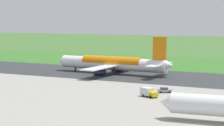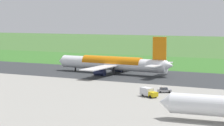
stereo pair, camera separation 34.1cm
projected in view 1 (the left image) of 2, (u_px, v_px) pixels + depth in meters
ground_plane at (85, 72)px, 179.26m from camera, size 800.00×800.00×0.00m
runway_asphalt at (85, 72)px, 179.26m from camera, size 600.00×39.48×0.06m
grass_verge_foreground at (128, 62)px, 220.71m from camera, size 600.00×80.00×0.04m
airliner_main at (113, 63)px, 172.89m from camera, size 54.09×44.20×15.88m
service_car_followme at (164, 90)px, 128.43m from camera, size 4.53×3.70×1.62m
service_truck_fuel at (149, 92)px, 121.55m from camera, size 6.17×4.74×2.65m
no_stopping_sign at (100, 58)px, 229.14m from camera, size 0.60×0.10×2.57m
traffic_cone_orange at (92, 60)px, 230.80m from camera, size 0.40×0.40×0.55m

